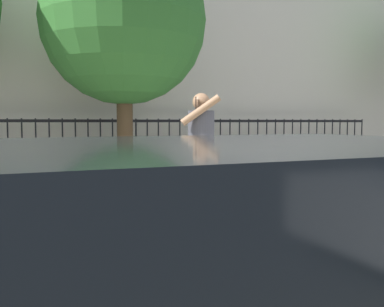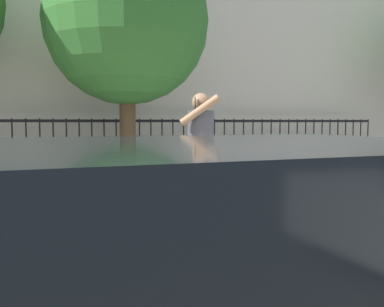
{
  "view_description": "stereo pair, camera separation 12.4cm",
  "coord_description": "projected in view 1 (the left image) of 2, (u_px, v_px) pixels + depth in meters",
  "views": [
    {
      "loc": [
        -2.93,
        -3.16,
        1.53
      ],
      "look_at": [
        -0.64,
        2.2,
        1.1
      ],
      "focal_mm": 40.41,
      "sensor_mm": 36.0,
      "label": 1
    },
    {
      "loc": [
        -2.82,
        -3.21,
        1.53
      ],
      "look_at": [
        -0.64,
        2.2,
        1.1
      ],
      "focal_mm": 40.41,
      "sensor_mm": 36.0,
      "label": 2
    }
  ],
  "objects": [
    {
      "name": "building_facade",
      "position": [
        122.0,
        5.0,
        11.61
      ],
      "size": [
        28.0,
        4.0,
        9.33
      ],
      "primitive_type": "cube",
      "color": "beige",
      "rests_on": "ground"
    },
    {
      "name": "pedestrian_on_phone",
      "position": [
        201.0,
        150.0,
        5.59
      ],
      "size": [
        0.58,
        0.73,
        1.75
      ],
      "color": "#936B4C",
      "rests_on": "sidewalk"
    },
    {
      "name": "sidewalk",
      "position": [
        233.0,
        224.0,
        6.17
      ],
      "size": [
        28.0,
        4.4,
        0.15
      ],
      "primitive_type": "cube",
      "color": "#B2ADA3",
      "rests_on": "ground"
    },
    {
      "name": "iron_fence",
      "position": [
        153.0,
        145.0,
        9.5
      ],
      "size": [
        12.03,
        0.04,
        1.6
      ],
      "color": "black",
      "rests_on": "ground"
    },
    {
      "name": "ground_plane",
      "position": [
        343.0,
        281.0,
        4.16
      ],
      "size": [
        60.0,
        60.0,
        0.0
      ],
      "primitive_type": "plane",
      "color": "#28282B"
    },
    {
      "name": "street_tree_near",
      "position": [
        124.0,
        23.0,
        7.99
      ],
      "size": [
        3.06,
        3.06,
        4.91
      ],
      "color": "#4C3823",
      "rests_on": "ground"
    },
    {
      "name": "street_bench",
      "position": [
        32.0,
        187.0,
        5.81
      ],
      "size": [
        1.6,
        0.45,
        0.95
      ],
      "color": "brown",
      "rests_on": "sidewalk"
    }
  ]
}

